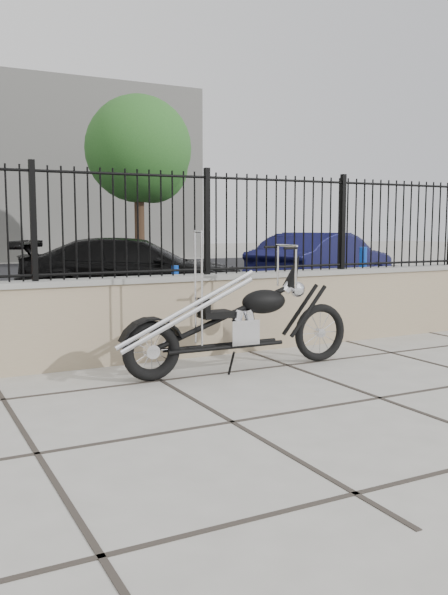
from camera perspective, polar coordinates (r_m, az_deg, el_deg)
name	(u,v)px	position (r m, az deg, el deg)	size (l,w,h in m)	color
ground_plane	(232,422)	(5.04, 0.76, -11.23)	(90.00, 90.00, 0.00)	#99968E
parking_lot	(0,287)	(16.95, -19.66, 0.94)	(30.00, 30.00, 0.00)	black
retaining_wall	(128,320)	(7.18, -8.73, -2.02)	(14.00, 0.36, 0.96)	gray
iron_fence	(126,224)	(7.10, -8.88, 6.64)	(14.00, 0.08, 1.20)	black
chopper_motorcycle	(237,300)	(6.59, 1.20, -0.26)	(2.52, 0.44, 1.51)	black
car_black	(135,271)	(12.50, -8.07, 2.39)	(1.83, 4.49, 1.30)	black
car_blue	(324,263)	(14.37, 9.04, 3.07)	(1.47, 4.20, 1.39)	#10113C
bollard_b	(175,294)	(10.06, -4.43, 0.32)	(0.11, 0.11, 0.91)	blue
bollard_c	(363,278)	(11.90, 12.44, 1.73)	(0.14, 0.14, 1.15)	#0B28A8
tree_right	(138,144)	(22.48, -7.77, 13.59)	(3.66, 3.66, 6.18)	#382619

